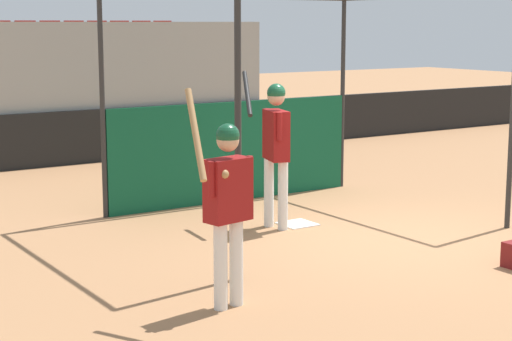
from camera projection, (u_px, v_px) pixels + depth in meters
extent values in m
plane|color=#A8754C|center=(396.00, 238.00, 10.68)|extent=(60.00, 60.00, 0.00)
cube|color=black|center=(135.00, 133.00, 16.82)|extent=(24.00, 0.12, 1.02)
cube|color=#9E9E99|center=(100.00, 86.00, 18.05)|extent=(5.95, 3.20, 2.67)
cube|color=maroon|center=(16.00, 109.00, 15.92)|extent=(0.45, 0.40, 0.10)
cube|color=maroon|center=(12.00, 96.00, 16.02)|extent=(0.45, 0.06, 0.40)
cube|color=maroon|center=(45.00, 107.00, 16.21)|extent=(0.45, 0.40, 0.10)
cube|color=maroon|center=(41.00, 94.00, 16.32)|extent=(0.45, 0.06, 0.40)
cube|color=maroon|center=(72.00, 106.00, 16.51)|extent=(0.45, 0.40, 0.10)
cube|color=maroon|center=(68.00, 93.00, 16.62)|extent=(0.45, 0.06, 0.40)
cube|color=maroon|center=(99.00, 104.00, 16.81)|extent=(0.45, 0.40, 0.10)
cube|color=maroon|center=(95.00, 92.00, 16.92)|extent=(0.45, 0.06, 0.40)
cube|color=maroon|center=(125.00, 103.00, 17.10)|extent=(0.45, 0.40, 0.10)
cube|color=maroon|center=(121.00, 91.00, 17.21)|extent=(0.45, 0.06, 0.40)
cube|color=maroon|center=(149.00, 101.00, 17.40)|extent=(0.45, 0.40, 0.10)
cube|color=maroon|center=(145.00, 90.00, 17.51)|extent=(0.45, 0.06, 0.40)
cube|color=maroon|center=(173.00, 100.00, 17.70)|extent=(0.45, 0.40, 0.10)
cube|color=maroon|center=(169.00, 88.00, 17.81)|extent=(0.45, 0.06, 0.40)
cube|color=maroon|center=(197.00, 99.00, 17.99)|extent=(0.45, 0.40, 0.10)
cube|color=maroon|center=(192.00, 87.00, 18.10)|extent=(0.45, 0.06, 0.40)
cube|color=maroon|center=(219.00, 98.00, 18.29)|extent=(0.45, 0.40, 0.10)
cube|color=maroon|center=(215.00, 86.00, 18.40)|extent=(0.45, 0.06, 0.40)
cube|color=maroon|center=(2.00, 85.00, 16.51)|extent=(0.45, 0.40, 0.10)
cube|color=maroon|center=(30.00, 84.00, 16.80)|extent=(0.45, 0.40, 0.10)
cube|color=maroon|center=(26.00, 71.00, 16.91)|extent=(0.45, 0.06, 0.40)
cube|color=maroon|center=(57.00, 83.00, 17.10)|extent=(0.45, 0.40, 0.10)
cube|color=maroon|center=(53.00, 71.00, 17.21)|extent=(0.45, 0.06, 0.40)
cube|color=maroon|center=(83.00, 82.00, 17.40)|extent=(0.45, 0.40, 0.10)
cube|color=maroon|center=(79.00, 70.00, 17.51)|extent=(0.45, 0.06, 0.40)
cube|color=maroon|center=(108.00, 81.00, 17.69)|extent=(0.45, 0.40, 0.10)
cube|color=maroon|center=(104.00, 69.00, 17.80)|extent=(0.45, 0.06, 0.40)
cube|color=maroon|center=(132.00, 80.00, 17.99)|extent=(0.45, 0.40, 0.10)
cube|color=maroon|center=(128.00, 68.00, 18.10)|extent=(0.45, 0.06, 0.40)
cube|color=maroon|center=(156.00, 79.00, 18.29)|extent=(0.45, 0.40, 0.10)
cube|color=maroon|center=(152.00, 68.00, 18.40)|extent=(0.45, 0.06, 0.40)
cube|color=maroon|center=(178.00, 78.00, 18.59)|extent=(0.45, 0.40, 0.10)
cube|color=maroon|center=(174.00, 67.00, 18.69)|extent=(0.45, 0.06, 0.40)
cube|color=maroon|center=(200.00, 77.00, 18.88)|extent=(0.45, 0.40, 0.10)
cube|color=maroon|center=(196.00, 66.00, 18.99)|extent=(0.45, 0.06, 0.40)
cube|color=maroon|center=(16.00, 62.00, 17.39)|extent=(0.45, 0.40, 0.10)
cube|color=maroon|center=(13.00, 50.00, 17.50)|extent=(0.45, 0.06, 0.40)
cube|color=maroon|center=(42.00, 61.00, 17.69)|extent=(0.45, 0.40, 0.10)
cube|color=maroon|center=(39.00, 50.00, 17.80)|extent=(0.45, 0.06, 0.40)
cube|color=maroon|center=(68.00, 60.00, 17.99)|extent=(0.45, 0.40, 0.10)
cube|color=maroon|center=(64.00, 49.00, 18.10)|extent=(0.45, 0.06, 0.40)
cube|color=maroon|center=(92.00, 60.00, 18.29)|extent=(0.45, 0.40, 0.10)
cube|color=maroon|center=(89.00, 49.00, 18.39)|extent=(0.45, 0.06, 0.40)
cube|color=maroon|center=(116.00, 59.00, 18.58)|extent=(0.45, 0.40, 0.10)
cube|color=maroon|center=(112.00, 48.00, 18.69)|extent=(0.45, 0.06, 0.40)
cube|color=maroon|center=(139.00, 59.00, 18.88)|extent=(0.45, 0.40, 0.10)
cube|color=maroon|center=(135.00, 48.00, 18.99)|extent=(0.45, 0.06, 0.40)
cube|color=maroon|center=(161.00, 58.00, 19.18)|extent=(0.45, 0.40, 0.10)
cube|color=maroon|center=(157.00, 47.00, 19.29)|extent=(0.45, 0.06, 0.40)
cube|color=maroon|center=(183.00, 57.00, 19.47)|extent=(0.45, 0.40, 0.10)
cube|color=maroon|center=(179.00, 47.00, 19.58)|extent=(0.45, 0.06, 0.40)
cube|color=maroon|center=(3.00, 41.00, 17.99)|extent=(0.45, 0.40, 0.10)
cube|color=maroon|center=(0.00, 30.00, 18.09)|extent=(0.45, 0.06, 0.40)
cube|color=maroon|center=(29.00, 41.00, 18.28)|extent=(0.45, 0.40, 0.10)
cube|color=maroon|center=(25.00, 30.00, 18.39)|extent=(0.45, 0.06, 0.40)
cube|color=maroon|center=(53.00, 40.00, 18.58)|extent=(0.45, 0.40, 0.10)
cube|color=maroon|center=(50.00, 30.00, 18.69)|extent=(0.45, 0.06, 0.40)
cube|color=maroon|center=(77.00, 40.00, 18.88)|extent=(0.45, 0.40, 0.10)
cube|color=maroon|center=(74.00, 30.00, 18.99)|extent=(0.45, 0.06, 0.40)
cube|color=maroon|center=(101.00, 40.00, 19.17)|extent=(0.45, 0.40, 0.10)
cube|color=maroon|center=(97.00, 30.00, 19.28)|extent=(0.45, 0.06, 0.40)
cube|color=maroon|center=(123.00, 40.00, 19.47)|extent=(0.45, 0.40, 0.10)
cube|color=maroon|center=(120.00, 29.00, 19.58)|extent=(0.45, 0.06, 0.40)
cube|color=maroon|center=(145.00, 39.00, 19.77)|extent=(0.45, 0.40, 0.10)
cube|color=maroon|center=(141.00, 29.00, 19.88)|extent=(0.45, 0.06, 0.40)
cube|color=maroon|center=(166.00, 39.00, 20.06)|extent=(0.45, 0.40, 0.10)
cube|color=maroon|center=(163.00, 29.00, 20.17)|extent=(0.45, 0.06, 0.40)
cylinder|color=#282828|center=(238.00, 136.00, 8.70)|extent=(0.07, 0.07, 3.02)
cylinder|color=#282828|center=(103.00, 108.00, 11.54)|extent=(0.07, 0.07, 3.02)
cylinder|color=#282828|center=(343.00, 94.00, 13.78)|extent=(0.07, 0.07, 3.02)
cube|color=#0F5133|center=(234.00, 152.00, 12.78)|extent=(4.08, 0.03, 1.50)
cube|color=white|center=(297.00, 224.00, 11.37)|extent=(0.44, 0.44, 0.02)
cylinder|color=white|center=(283.00, 195.00, 11.02)|extent=(0.16, 0.16, 0.90)
cylinder|color=white|center=(269.00, 193.00, 11.20)|extent=(0.16, 0.16, 0.90)
cube|color=maroon|center=(276.00, 135.00, 10.98)|extent=(0.35, 0.54, 0.64)
sphere|color=tan|center=(276.00, 97.00, 10.89)|extent=(0.23, 0.23, 0.23)
sphere|color=#144C2D|center=(276.00, 93.00, 10.88)|extent=(0.24, 0.24, 0.24)
cylinder|color=maroon|center=(279.00, 126.00, 10.70)|extent=(0.09, 0.09, 0.35)
cylinder|color=maroon|center=(267.00, 122.00, 11.19)|extent=(0.09, 0.09, 0.35)
cylinder|color=black|center=(247.00, 93.00, 11.07)|extent=(0.39, 0.70, 0.55)
sphere|color=black|center=(275.00, 112.00, 11.16)|extent=(0.08, 0.08, 0.08)
cylinder|color=white|center=(236.00, 262.00, 8.08)|extent=(0.15, 0.15, 0.83)
cylinder|color=white|center=(221.00, 266.00, 7.94)|extent=(0.15, 0.15, 0.83)
cube|color=maroon|center=(228.00, 190.00, 7.89)|extent=(0.47, 0.29, 0.59)
sphere|color=tan|center=(228.00, 140.00, 7.81)|extent=(0.21, 0.21, 0.21)
sphere|color=#144C2D|center=(228.00, 135.00, 7.80)|extent=(0.22, 0.22, 0.22)
cylinder|color=maroon|center=(249.00, 173.00, 7.99)|extent=(0.08, 0.08, 0.32)
cylinder|color=maroon|center=(212.00, 179.00, 7.68)|extent=(0.08, 0.08, 0.32)
cylinder|color=#AD7F4C|center=(196.00, 134.00, 7.55)|extent=(0.21, 0.57, 0.78)
sphere|color=#AD7F4C|center=(224.00, 174.00, 7.70)|extent=(0.08, 0.08, 0.08)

